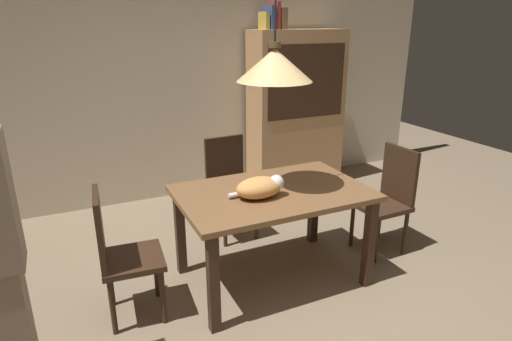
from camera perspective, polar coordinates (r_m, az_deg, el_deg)
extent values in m
plane|color=#847056|center=(3.12, 5.77, -19.36)|extent=(10.00, 10.00, 0.00)
cube|color=beige|center=(4.92, -9.90, 13.22)|extent=(6.40, 0.10, 2.90)
cube|color=brown|center=(3.21, 2.24, -2.98)|extent=(1.40, 0.90, 0.04)
cube|color=#382316|center=(2.85, -5.65, -14.69)|extent=(0.07, 0.07, 0.71)
cube|color=#382316|center=(3.40, 14.72, -9.33)|extent=(0.07, 0.07, 0.71)
cube|color=#382316|center=(3.50, -9.99, -8.05)|extent=(0.07, 0.07, 0.71)
cube|color=#382316|center=(3.96, 7.61, -4.61)|extent=(0.07, 0.07, 0.71)
cube|color=#382316|center=(4.00, -3.06, -3.02)|extent=(0.42, 0.42, 0.04)
cube|color=#322014|center=(4.06, -4.21, 1.23)|extent=(0.38, 0.06, 0.48)
cylinder|color=#382316|center=(3.90, -4.12, -7.29)|extent=(0.04, 0.04, 0.41)
cylinder|color=#382316|center=(4.03, 0.06, -6.34)|extent=(0.04, 0.04, 0.41)
cylinder|color=#382316|center=(4.17, -5.95, -5.54)|extent=(0.04, 0.04, 0.41)
cylinder|color=#382316|center=(4.28, -1.99, -4.71)|extent=(0.04, 0.04, 0.41)
cube|color=#382316|center=(3.06, -15.98, -11.24)|extent=(0.43, 0.43, 0.04)
cube|color=#322014|center=(2.94, -19.96, -7.26)|extent=(0.07, 0.38, 0.48)
cylinder|color=#382316|center=(3.05, -12.21, -15.97)|extent=(0.04, 0.04, 0.41)
cylinder|color=#382316|center=(3.32, -13.06, -12.90)|extent=(0.04, 0.04, 0.41)
cylinder|color=#382316|center=(3.04, -18.43, -16.74)|extent=(0.04, 0.04, 0.41)
cylinder|color=#382316|center=(3.31, -18.70, -13.58)|extent=(0.04, 0.04, 0.41)
cube|color=#382316|center=(3.89, 16.13, -4.48)|extent=(0.41, 0.41, 0.04)
cube|color=#322014|center=(3.91, 18.44, -0.46)|extent=(0.05, 0.38, 0.48)
cylinder|color=#382316|center=(3.99, 12.58, -7.09)|extent=(0.04, 0.04, 0.41)
cylinder|color=#382316|center=(3.78, 15.62, -8.94)|extent=(0.04, 0.04, 0.41)
cylinder|color=#382316|center=(4.18, 16.02, -6.11)|extent=(0.04, 0.04, 0.41)
cylinder|color=#382316|center=(3.98, 19.10, -7.79)|extent=(0.04, 0.04, 0.41)
ellipsoid|color=#E59951|center=(3.05, 0.40, -2.28)|extent=(0.34, 0.22, 0.15)
sphere|color=white|center=(3.08, 2.71, -1.59)|extent=(0.11, 0.11, 0.11)
cylinder|color=white|center=(3.07, -2.09, -3.12)|extent=(0.18, 0.04, 0.04)
cone|color=#E5B775|center=(2.99, 2.47, 13.77)|extent=(0.52, 0.52, 0.22)
cylinder|color=#513D23|center=(2.98, 2.51, 16.27)|extent=(0.08, 0.08, 0.04)
cube|color=tan|center=(5.19, 5.27, 7.85)|extent=(1.10, 0.44, 1.85)
cube|color=#382316|center=(4.94, 6.73, 11.58)|extent=(0.97, 0.01, 0.81)
cube|color=#382316|center=(5.44, 4.99, -1.33)|extent=(1.12, 0.45, 0.08)
cube|color=gold|center=(4.89, 1.05, 19.20)|extent=(0.04, 0.20, 0.18)
cube|color=#384C93|center=(4.92, 1.77, 19.55)|extent=(0.06, 0.24, 0.24)
cube|color=#B73833|center=(4.95, 2.47, 19.77)|extent=(0.04, 0.22, 0.28)
cube|color=brown|center=(4.98, 3.19, 19.41)|extent=(0.06, 0.24, 0.22)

